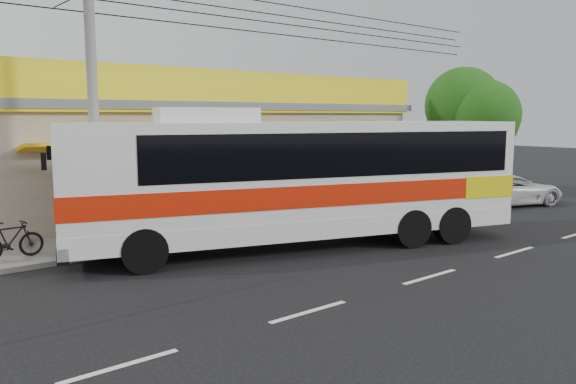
# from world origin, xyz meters

# --- Properties ---
(ground) EXTENTS (120.00, 120.00, 0.00)m
(ground) POSITION_xyz_m (0.00, 0.00, 0.00)
(ground) COLOR black
(ground) RESTS_ON ground
(sidewalk) EXTENTS (30.00, 3.20, 0.15)m
(sidewalk) POSITION_xyz_m (0.00, 6.00, 0.07)
(sidewalk) COLOR gray
(sidewalk) RESTS_ON ground
(lane_markings) EXTENTS (50.00, 0.12, 0.01)m
(lane_markings) POSITION_xyz_m (0.00, -2.50, 0.00)
(lane_markings) COLOR silver
(lane_markings) RESTS_ON ground
(storefront_building) EXTENTS (22.60, 9.20, 5.70)m
(storefront_building) POSITION_xyz_m (-0.01, 11.54, 2.30)
(storefront_building) COLOR gray
(storefront_building) RESTS_ON ground
(coach_bus) EXTENTS (13.85, 6.94, 4.20)m
(coach_bus) POSITION_xyz_m (-0.25, 1.94, 2.25)
(coach_bus) COLOR silver
(coach_bus) RESTS_ON ground
(motorbike_red) EXTENTS (2.01, 1.36, 1.00)m
(motorbike_red) POSITION_xyz_m (-5.15, 4.70, 0.65)
(motorbike_red) COLOR maroon
(motorbike_red) RESTS_ON sidewalk
(motorbike_dark) EXTENTS (1.77, 0.65, 1.04)m
(motorbike_dark) POSITION_xyz_m (-7.81, 5.30, 0.67)
(motorbike_dark) COLOR black
(motorbike_dark) RESTS_ON sidewalk
(white_car) EXTENTS (5.46, 3.72, 1.39)m
(white_car) POSITION_xyz_m (12.06, 2.35, 0.69)
(white_car) COLOR silver
(white_car) RESTS_ON ground
(tree_near) EXTENTS (3.47, 3.47, 5.75)m
(tree_near) POSITION_xyz_m (13.95, 4.75, 3.89)
(tree_near) COLOR #342415
(tree_near) RESTS_ON ground
(tree_far) EXTENTS (3.88, 3.88, 6.44)m
(tree_far) POSITION_xyz_m (14.01, 6.01, 4.36)
(tree_far) COLOR #342415
(tree_far) RESTS_ON ground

